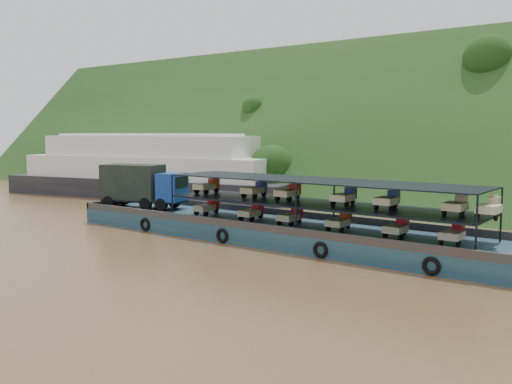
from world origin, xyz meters
The scene contains 4 objects.
ground centered at (0.00, 0.00, 0.00)m, with size 160.00×160.00×0.00m, color brown.
hillside centered at (0.00, 36.00, 0.00)m, with size 140.00×28.00×28.00m, color #133412.
cargo_barge centered at (-1.04, 1.76, 1.25)m, with size 35.11×7.18×4.97m.
passenger_ferry centered at (-27.73, 15.55, 3.28)m, with size 38.52×17.10×7.57m.
Camera 1 is at (24.40, -31.74, 7.88)m, focal length 40.00 mm.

